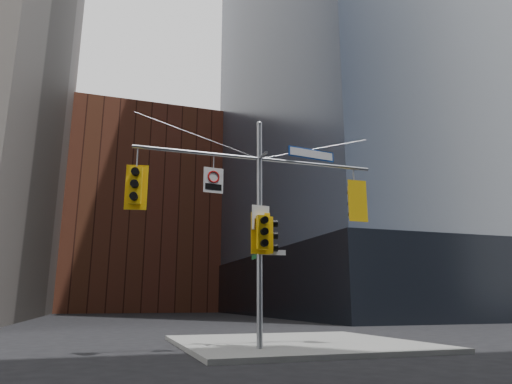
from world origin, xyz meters
TOP-DOWN VIEW (x-y plane):
  - ground at (0.00, 0.00)m, footprint 160.00×160.00m
  - sidewalk_corner at (2.00, 4.00)m, footprint 8.00×8.00m
  - podium_ne at (28.00, 32.00)m, footprint 36.40×36.40m
  - brick_midrise at (0.00, 58.00)m, footprint 26.00×20.00m
  - signal_assembly at (0.00, 1.99)m, footprint 8.00×0.80m
  - traffic_light_west_arm at (-3.83, 2.01)m, footprint 0.64×0.58m
  - traffic_light_east_arm at (3.44, 1.99)m, footprint 0.68×0.53m
  - traffic_light_pole_side at (0.33, 1.99)m, footprint 0.47×0.40m
  - traffic_light_pole_front at (-0.00, 1.73)m, footprint 0.62×0.48m
  - street_sign_blade at (1.86, 2.00)m, footprint 1.77×0.28m
  - regulatory_sign_arm at (-1.51, 1.97)m, footprint 0.64×0.12m
  - regulatory_sign_pole at (0.00, 1.88)m, footprint 0.59×0.11m
  - street_blade_ew at (0.45, 2.00)m, footprint 0.80×0.12m
  - street_blade_ns at (0.00, 2.45)m, footprint 0.06×0.69m

SIDE VIEW (x-z plane):
  - ground at x=0.00m, z-range 0.00..0.00m
  - sidewalk_corner at x=2.00m, z-range 0.00..0.15m
  - street_blade_ns at x=0.00m, z-range 2.81..2.95m
  - street_blade_ew at x=0.45m, z-range 2.91..3.07m
  - podium_ne at x=28.00m, z-range 0.00..6.00m
  - traffic_light_pole_side at x=0.33m, z-range 2.94..4.08m
  - traffic_light_pole_front at x=0.00m, z-range 2.91..4.20m
  - regulatory_sign_pole at x=0.00m, z-range 3.63..4.41m
  - signal_assembly at x=0.00m, z-range 0.77..8.07m
  - traffic_light_east_arm at x=3.44m, z-range 4.09..5.51m
  - traffic_light_west_arm at x=-3.83m, z-range 4.12..5.48m
  - regulatory_sign_arm at x=-1.51m, z-range 4.78..5.57m
  - street_sign_blade at x=1.86m, z-range 6.18..6.52m
  - brick_midrise at x=0.00m, z-range 0.00..28.00m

